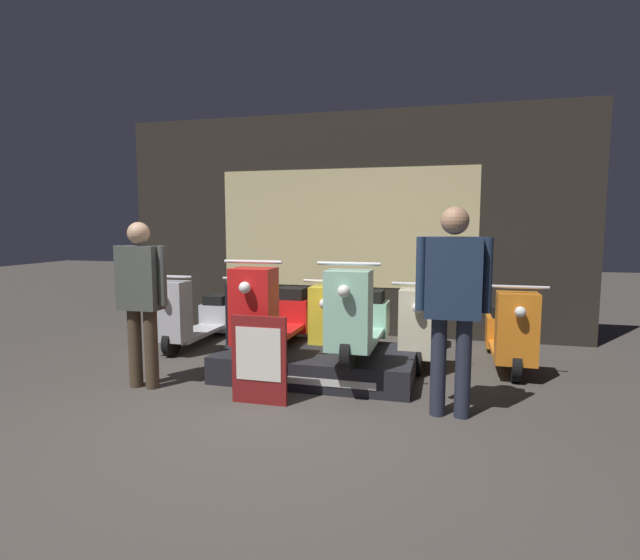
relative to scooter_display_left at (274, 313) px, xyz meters
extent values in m
plane|color=#423D38|center=(0.30, -1.39, -0.67)|extent=(30.00, 30.00, 0.00)
cube|color=#28231E|center=(0.30, 2.22, 0.93)|extent=(6.79, 0.08, 3.20)
cube|color=beige|center=(0.30, 2.18, 0.88)|extent=(3.73, 0.01, 1.70)
cube|color=black|center=(0.46, 0.06, -0.53)|extent=(2.04, 1.14, 0.28)
cube|color=silver|center=(0.46, -0.51, -0.54)|extent=(1.43, 0.01, 0.07)
cylinder|color=black|center=(0.00, -0.57, -0.22)|extent=(0.09, 0.34, 0.34)
cylinder|color=black|center=(0.00, 0.70, -0.22)|extent=(0.09, 0.34, 0.34)
cube|color=red|center=(0.00, 0.06, -0.23)|extent=(0.38, 1.17, 0.05)
cube|color=red|center=(0.00, -0.55, 0.16)|extent=(0.40, 0.30, 0.73)
cube|color=red|center=(0.00, 0.68, -0.13)|extent=(0.42, 0.35, 0.39)
cube|color=black|center=(0.00, 0.67, 0.13)|extent=(0.31, 0.32, 0.13)
cylinder|color=silver|center=(0.00, -0.56, 0.59)|extent=(0.57, 0.03, 0.03)
sphere|color=white|center=(0.00, -0.76, 0.37)|extent=(0.11, 0.11, 0.11)
cylinder|color=black|center=(0.92, -0.57, -0.22)|extent=(0.09, 0.34, 0.34)
cylinder|color=black|center=(0.92, 0.70, -0.22)|extent=(0.09, 0.34, 0.34)
cube|color=#8EC6AD|center=(0.92, 0.06, -0.23)|extent=(0.38, 1.17, 0.05)
cube|color=#8EC6AD|center=(0.92, -0.55, 0.16)|extent=(0.40, 0.30, 0.73)
cube|color=#8EC6AD|center=(0.92, 0.68, -0.13)|extent=(0.42, 0.35, 0.39)
cube|color=black|center=(0.92, 0.67, 0.13)|extent=(0.31, 0.32, 0.13)
cylinder|color=silver|center=(0.92, -0.56, 0.59)|extent=(0.57, 0.03, 0.03)
sphere|color=white|center=(0.92, -0.76, 0.37)|extent=(0.11, 0.11, 0.11)
cylinder|color=black|center=(-1.48, 0.40, -0.50)|extent=(0.09, 0.34, 0.34)
cylinder|color=black|center=(-1.48, 1.67, -0.50)|extent=(0.09, 0.34, 0.34)
cube|color=#BCBCC1|center=(-1.48, 1.03, -0.51)|extent=(0.38, 1.17, 0.05)
cube|color=#BCBCC1|center=(-1.48, 0.42, -0.11)|extent=(0.40, 0.30, 0.73)
cube|color=#BCBCC1|center=(-1.48, 1.65, -0.41)|extent=(0.42, 0.35, 0.39)
cube|color=black|center=(-1.48, 1.64, -0.15)|extent=(0.31, 0.32, 0.13)
cylinder|color=silver|center=(-1.48, 0.41, 0.31)|extent=(0.57, 0.03, 0.03)
sphere|color=white|center=(-1.48, 0.21, 0.09)|extent=(0.11, 0.11, 0.11)
cylinder|color=black|center=(-0.49, 0.40, -0.50)|extent=(0.09, 0.34, 0.34)
cylinder|color=black|center=(-0.49, 1.67, -0.50)|extent=(0.09, 0.34, 0.34)
cube|color=black|center=(-0.49, 1.03, -0.51)|extent=(0.38, 1.17, 0.05)
cube|color=black|center=(-0.49, 0.42, -0.11)|extent=(0.40, 0.30, 0.73)
cube|color=black|center=(-0.49, 1.65, -0.41)|extent=(0.42, 0.35, 0.39)
cube|color=black|center=(-0.49, 1.64, -0.15)|extent=(0.31, 0.32, 0.13)
cylinder|color=silver|center=(-0.49, 0.41, 0.31)|extent=(0.57, 0.03, 0.03)
sphere|color=white|center=(-0.49, 0.21, 0.09)|extent=(0.11, 0.11, 0.11)
cylinder|color=black|center=(0.50, 0.40, -0.50)|extent=(0.09, 0.34, 0.34)
cylinder|color=black|center=(0.50, 1.67, -0.50)|extent=(0.09, 0.34, 0.34)
cube|color=yellow|center=(0.50, 1.03, -0.51)|extent=(0.38, 1.17, 0.05)
cube|color=yellow|center=(0.50, 0.42, -0.11)|extent=(0.40, 0.30, 0.73)
cube|color=yellow|center=(0.50, 1.65, -0.41)|extent=(0.42, 0.35, 0.39)
cube|color=black|center=(0.50, 1.64, -0.15)|extent=(0.31, 0.32, 0.13)
cylinder|color=silver|center=(0.50, 0.41, 0.31)|extent=(0.57, 0.03, 0.03)
sphere|color=white|center=(0.50, 0.21, 0.09)|extent=(0.11, 0.11, 0.11)
cylinder|color=black|center=(1.49, 0.40, -0.50)|extent=(0.09, 0.34, 0.34)
cylinder|color=black|center=(1.49, 1.67, -0.50)|extent=(0.09, 0.34, 0.34)
cube|color=beige|center=(1.49, 1.03, -0.51)|extent=(0.38, 1.17, 0.05)
cube|color=beige|center=(1.49, 0.42, -0.11)|extent=(0.40, 0.30, 0.73)
cube|color=beige|center=(1.49, 1.65, -0.41)|extent=(0.42, 0.35, 0.39)
cube|color=black|center=(1.49, 1.64, -0.15)|extent=(0.31, 0.32, 0.13)
cylinder|color=silver|center=(1.49, 0.41, 0.31)|extent=(0.57, 0.03, 0.03)
sphere|color=white|center=(1.49, 0.21, 0.09)|extent=(0.11, 0.11, 0.11)
cylinder|color=black|center=(2.48, 0.40, -0.50)|extent=(0.09, 0.34, 0.34)
cylinder|color=black|center=(2.48, 1.67, -0.50)|extent=(0.09, 0.34, 0.34)
cube|color=orange|center=(2.48, 1.03, -0.51)|extent=(0.38, 1.17, 0.05)
cube|color=orange|center=(2.48, 0.42, -0.11)|extent=(0.40, 0.30, 0.73)
cube|color=orange|center=(2.48, 1.65, -0.41)|extent=(0.42, 0.35, 0.39)
cube|color=black|center=(2.48, 1.64, -0.15)|extent=(0.31, 0.32, 0.13)
cylinder|color=silver|center=(2.48, 0.41, 0.31)|extent=(0.57, 0.03, 0.03)
sphere|color=white|center=(2.48, 0.21, 0.09)|extent=(0.11, 0.11, 0.11)
cylinder|color=#473828|center=(-1.20, -0.72, -0.28)|extent=(0.13, 0.13, 0.78)
cylinder|color=#473828|center=(-1.01, -0.72, -0.28)|extent=(0.13, 0.13, 0.78)
cube|color=#474C47|center=(-1.10, -0.72, 0.43)|extent=(0.40, 0.23, 0.62)
cylinder|color=#474C47|center=(-1.35, -0.72, 0.45)|extent=(0.08, 0.08, 0.57)
cylinder|color=#474C47|center=(-0.86, -0.72, 0.45)|extent=(0.08, 0.08, 0.57)
sphere|color=tan|center=(-1.10, -0.72, 0.86)|extent=(0.21, 0.21, 0.21)
cylinder|color=#232838|center=(1.73, -0.72, -0.25)|extent=(0.13, 0.13, 0.84)
cylinder|color=#232838|center=(1.93, -0.72, -0.25)|extent=(0.13, 0.13, 0.84)
cube|color=#1E2D47|center=(1.83, -0.72, 0.51)|extent=(0.45, 0.25, 0.67)
cylinder|color=#1E2D47|center=(1.56, -0.72, 0.53)|extent=(0.08, 0.08, 0.61)
cylinder|color=#1E2D47|center=(2.09, -0.72, 0.53)|extent=(0.08, 0.08, 0.61)
sphere|color=#A87A5B|center=(1.83, -0.72, 0.97)|extent=(0.23, 0.23, 0.23)
cube|color=maroon|center=(0.17, -0.86, -0.27)|extent=(0.51, 0.04, 0.80)
cube|color=white|center=(0.17, -0.89, -0.21)|extent=(0.42, 0.01, 0.48)
camera|label=1|loc=(1.80, -4.92, 0.95)|focal=28.00mm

